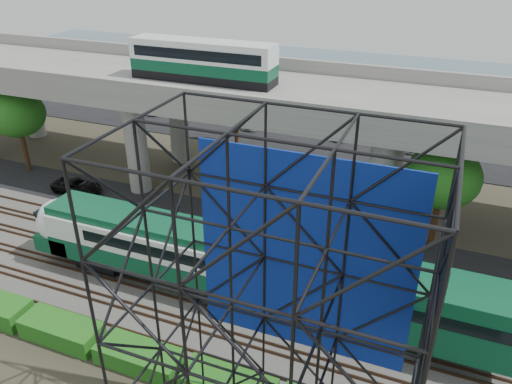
% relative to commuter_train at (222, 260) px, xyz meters
% --- Properties ---
extents(ground, '(140.00, 140.00, 0.00)m').
position_rel_commuter_train_xyz_m(ground, '(-2.76, -2.00, -2.88)').
color(ground, '#474233').
rests_on(ground, ground).
extents(ballast_bed, '(90.00, 12.00, 0.20)m').
position_rel_commuter_train_xyz_m(ballast_bed, '(-2.76, 0.00, -2.78)').
color(ballast_bed, slate).
rests_on(ballast_bed, ground).
extents(service_road, '(90.00, 5.00, 0.08)m').
position_rel_commuter_train_xyz_m(service_road, '(-2.76, 8.50, -2.84)').
color(service_road, black).
rests_on(service_road, ground).
extents(parking_lot, '(90.00, 18.00, 0.08)m').
position_rel_commuter_train_xyz_m(parking_lot, '(-2.76, 32.00, -2.84)').
color(parking_lot, black).
rests_on(parking_lot, ground).
extents(harbor_water, '(140.00, 40.00, 0.03)m').
position_rel_commuter_train_xyz_m(harbor_water, '(-2.76, 54.00, -2.87)').
color(harbor_water, '#435F6F').
rests_on(harbor_water, ground).
extents(rail_tracks, '(90.00, 9.52, 0.16)m').
position_rel_commuter_train_xyz_m(rail_tracks, '(-2.76, -0.00, -2.60)').
color(rail_tracks, '#472D1E').
rests_on(rail_tracks, ballast_bed).
extents(commuter_train, '(29.30, 3.06, 4.30)m').
position_rel_commuter_train_xyz_m(commuter_train, '(0.00, 0.00, 0.00)').
color(commuter_train, black).
rests_on(commuter_train, rail_tracks).
extents(overpass, '(80.00, 12.00, 12.40)m').
position_rel_commuter_train_xyz_m(overpass, '(-3.15, 14.00, 5.33)').
color(overpass, '#9E9B93').
rests_on(overpass, ground).
extents(scaffold_tower, '(9.36, 6.36, 15.00)m').
position_rel_commuter_train_xyz_m(scaffold_tower, '(6.81, -9.98, 4.59)').
color(scaffold_tower, black).
rests_on(scaffold_tower, ground).
extents(hedge_strip, '(34.60, 1.80, 1.20)m').
position_rel_commuter_train_xyz_m(hedge_strip, '(-1.75, -6.30, -2.32)').
color(hedge_strip, '#166217').
rests_on(hedge_strip, ground).
extents(trees, '(40.94, 16.94, 7.69)m').
position_rel_commuter_train_xyz_m(trees, '(-7.43, 14.17, 2.69)').
color(trees, '#382314').
rests_on(trees, ground).
extents(suv, '(4.38, 2.04, 1.22)m').
position_rel_commuter_train_xyz_m(suv, '(-17.50, 8.00, -2.19)').
color(suv, black).
rests_on(suv, service_road).
extents(parked_cars, '(40.15, 9.59, 1.27)m').
position_rel_commuter_train_xyz_m(parked_cars, '(-1.33, 31.44, -2.20)').
color(parked_cars, white).
rests_on(parked_cars, parking_lot).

